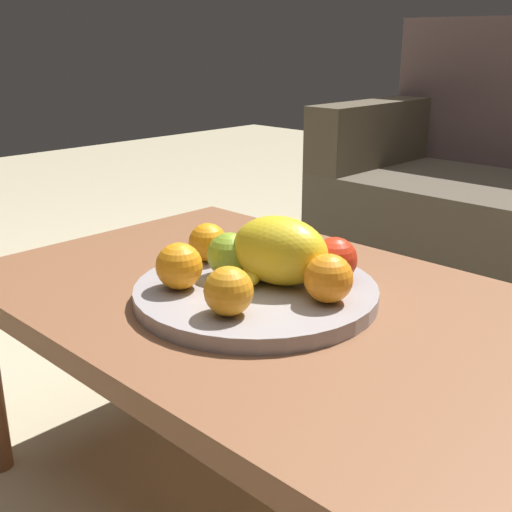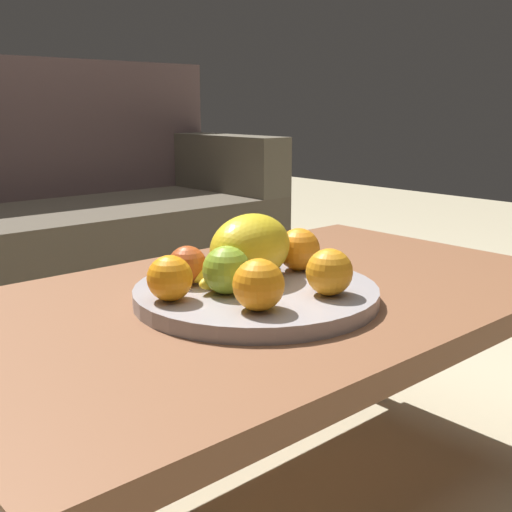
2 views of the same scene
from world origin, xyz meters
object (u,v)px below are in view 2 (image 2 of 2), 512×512
object	(u,v)px
coffee_table	(268,315)
orange_front	(169,278)
orange_right	(259,285)
apple_left	(226,270)
apple_right	(250,246)
fruit_bowl	(256,293)
orange_back	(330,272)
couch	(28,235)
melon_large_front	(251,247)
orange_left	(297,249)
apple_front	(187,265)
banana_bunch	(231,269)

from	to	relation	value
coffee_table	orange_front	world-z (taller)	orange_front
coffee_table	orange_right	world-z (taller)	orange_right
coffee_table	orange_front	distance (m)	0.22
apple_left	apple_right	xyz separation A→B (m)	(0.14, 0.10, -0.00)
fruit_bowl	orange_back	distance (m)	0.13
orange_back	apple_right	bearing A→B (deg)	83.70
couch	melon_large_front	bearing A→B (deg)	-95.98
orange_right	orange_back	size ratio (longest dim) A/B	1.03
orange_front	apple_right	bearing A→B (deg)	18.45
couch	melon_large_front	xyz separation A→B (m)	(-0.14, -1.30, 0.20)
coffee_table	apple_right	size ratio (longest dim) A/B	15.12
orange_right	apple_left	xyz separation A→B (m)	(0.02, 0.09, 0.00)
orange_left	apple_left	world-z (taller)	same
coffee_table	apple_front	size ratio (longest dim) A/B	17.63
melon_large_front	apple_front	xyz separation A→B (m)	(-0.09, 0.05, -0.02)
coffee_table	fruit_bowl	bearing A→B (deg)	-152.29
fruit_bowl	melon_large_front	size ratio (longest dim) A/B	2.40
melon_large_front	orange_front	bearing A→B (deg)	-177.97
coffee_table	apple_left	world-z (taller)	apple_left
orange_back	apple_front	world-z (taller)	orange_back
melon_large_front	orange_back	world-z (taller)	melon_large_front
couch	apple_left	world-z (taller)	couch
coffee_table	banana_bunch	distance (m)	0.12
banana_bunch	apple_front	bearing A→B (deg)	137.06
couch	melon_large_front	distance (m)	1.33
couch	banana_bunch	size ratio (longest dim) A/B	10.10
fruit_bowl	orange_front	distance (m)	0.16
apple_front	apple_left	size ratio (longest dim) A/B	0.85
coffee_table	apple_right	xyz separation A→B (m)	(0.03, 0.08, 0.11)
coffee_table	melon_large_front	xyz separation A→B (m)	(-0.03, 0.01, 0.12)
fruit_bowl	orange_left	distance (m)	0.14
fruit_bowl	orange_front	xyz separation A→B (m)	(-0.15, 0.03, 0.05)
apple_right	banana_bunch	size ratio (longest dim) A/B	0.44
orange_left	apple_right	bearing A→B (deg)	122.88
apple_left	fruit_bowl	bearing A→B (deg)	0.56
orange_right	apple_front	world-z (taller)	orange_right
apple_front	orange_left	bearing A→B (deg)	-14.60
orange_back	melon_large_front	bearing A→B (deg)	103.65
couch	fruit_bowl	distance (m)	1.35
couch	apple_front	world-z (taller)	couch
orange_front	apple_front	distance (m)	0.09
apple_right	fruit_bowl	bearing A→B (deg)	-126.85
coffee_table	orange_front	xyz separation A→B (m)	(-0.20, 0.00, 0.10)
couch	apple_left	distance (m)	1.37
coffee_table	couch	world-z (taller)	couch
orange_left	couch	bearing A→B (deg)	88.66
orange_front	orange_right	xyz separation A→B (m)	(0.07, -0.12, 0.00)
fruit_bowl	coffee_table	bearing A→B (deg)	27.71
couch	orange_right	world-z (taller)	couch
orange_left	apple_left	bearing A→B (deg)	-170.35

